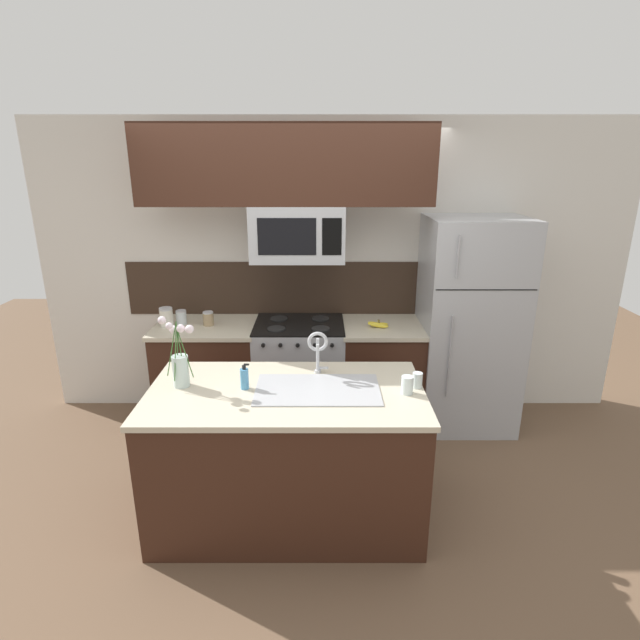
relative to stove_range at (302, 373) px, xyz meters
name	(u,v)px	position (x,y,z in m)	size (l,w,h in m)	color
ground_plane	(298,481)	(0.00, -0.90, -0.46)	(10.00, 10.00, 0.00)	brown
rear_partition	(336,271)	(0.30, 0.38, 0.84)	(5.20, 0.10, 2.60)	silver
splash_band	(302,288)	(0.00, 0.32, 0.69)	(3.09, 0.01, 0.48)	#332319
back_counter_left	(211,374)	(-0.80, 0.00, -0.01)	(0.86, 0.65, 0.91)	#381E14
back_counter_right	(383,374)	(0.71, 0.00, -0.01)	(0.69, 0.65, 0.91)	#381E14
stove_range	(302,373)	(0.00, 0.00, 0.00)	(0.76, 0.64, 0.93)	#A8AAAF
microwave	(300,233)	(0.00, -0.02, 1.23)	(0.74, 0.40, 0.44)	#A8AAAF
upper_cabinet_band	(288,165)	(-0.09, -0.05, 1.75)	(2.26, 0.34, 0.60)	#381E14
refrigerator	(471,325)	(1.45, 0.02, 0.45)	(0.81, 0.74, 1.82)	#A8AAAF
storage_jar_tall	(169,317)	(-1.11, -0.03, 0.53)	(0.11, 0.11, 0.16)	silver
storage_jar_medium	(184,317)	(-1.01, 0.03, 0.51)	(0.09, 0.09, 0.12)	silver
storage_jar_short	(211,318)	(-0.77, 0.00, 0.51)	(0.09, 0.09, 0.12)	#997F5B
banana_bunch	(381,325)	(0.67, -0.06, 0.47)	(0.19, 0.12, 0.08)	yellow
island_counter	(289,454)	(-0.03, -1.25, -0.01)	(1.70, 0.89, 0.91)	#381E14
kitchen_sink	(320,400)	(0.16, -1.25, 0.38)	(0.76, 0.44, 0.16)	#ADAFB5
sink_faucet	(320,347)	(0.16, -1.03, 0.65)	(0.14, 0.14, 0.31)	#B7BABF
dish_soap_bottle	(247,378)	(-0.29, -1.23, 0.52)	(0.06, 0.05, 0.16)	#4C93C6
drinking_glass	(409,385)	(0.70, -1.29, 0.50)	(0.07, 0.07, 0.11)	silver
spare_glass	(419,380)	(0.78, -1.21, 0.50)	(0.06, 0.06, 0.10)	silver
flower_vase	(182,364)	(-0.68, -1.19, 0.59)	(0.22, 0.14, 0.45)	silver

